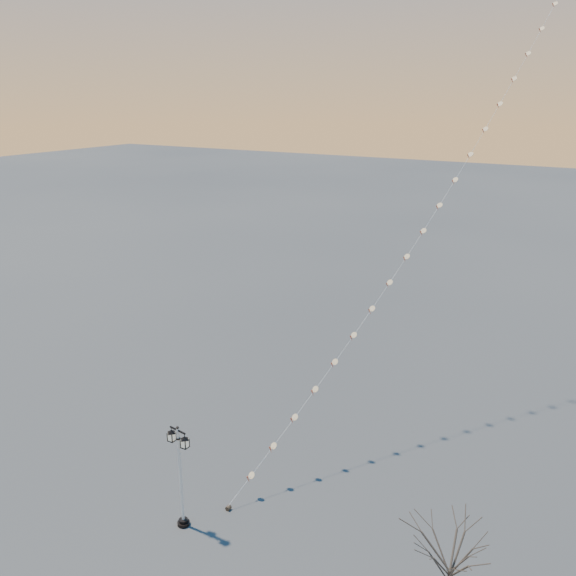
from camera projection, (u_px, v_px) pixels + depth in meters
The scene contains 4 objects.
ground at pixel (226, 551), 24.92m from camera, with size 300.00×300.00×0.00m, color #434544.
street_lamp at pixel (180, 472), 25.63m from camera, with size 1.23×0.55×4.89m.
bare_tree at pixel (451, 557), 20.98m from camera, with size 2.33×2.33×3.86m.
kite_train at pixel (498, 63), 34.46m from camera, with size 12.31×39.18×39.38m.
Camera 1 is at (12.34, -16.36, 18.05)m, focal length 37.74 mm.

